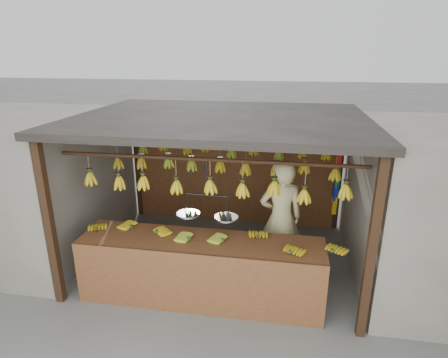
# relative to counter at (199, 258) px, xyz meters

# --- Properties ---
(ground) EXTENTS (80.00, 80.00, 0.00)m
(ground) POSITION_rel_counter_xyz_m (0.08, 1.22, -0.70)
(ground) COLOR #5B5B57
(stall) EXTENTS (4.30, 3.30, 2.40)m
(stall) POSITION_rel_counter_xyz_m (0.08, 1.55, 1.27)
(stall) COLOR black
(stall) RESTS_ON ground
(neighbor_left) EXTENTS (3.00, 3.00, 2.30)m
(neighbor_left) POSITION_rel_counter_xyz_m (-3.52, 1.22, 0.45)
(neighbor_left) COLOR slate
(neighbor_left) RESTS_ON ground
(counter) EXTENTS (3.51, 0.75, 0.96)m
(counter) POSITION_rel_counter_xyz_m (0.00, 0.00, 0.00)
(counter) COLOR brown
(counter) RESTS_ON ground
(hanging_bananas) EXTENTS (3.56, 2.24, 0.39)m
(hanging_bananas) POSITION_rel_counter_xyz_m (0.08, 1.22, 0.91)
(hanging_bananas) COLOR #B99B13
(hanging_bananas) RESTS_ON ground
(balance_scale) EXTENTS (0.83, 0.33, 0.80)m
(balance_scale) POSITION_rel_counter_xyz_m (0.07, 0.22, 0.55)
(balance_scale) COLOR black
(balance_scale) RESTS_ON ground
(vendor) EXTENTS (0.73, 0.56, 1.79)m
(vendor) POSITION_rel_counter_xyz_m (1.04, 1.02, 0.19)
(vendor) COLOR beige
(vendor) RESTS_ON ground
(bag_bundles) EXTENTS (0.08, 0.26, 1.22)m
(bag_bundles) POSITION_rel_counter_xyz_m (2.02, 2.57, 0.28)
(bag_bundles) COLOR red
(bag_bundles) RESTS_ON ground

